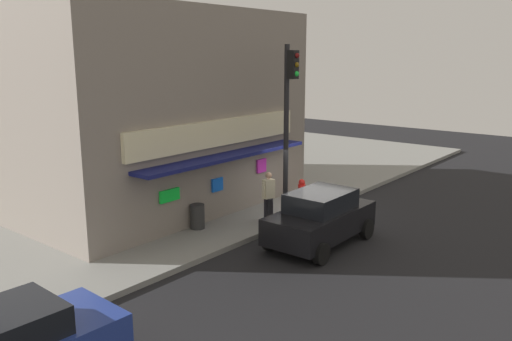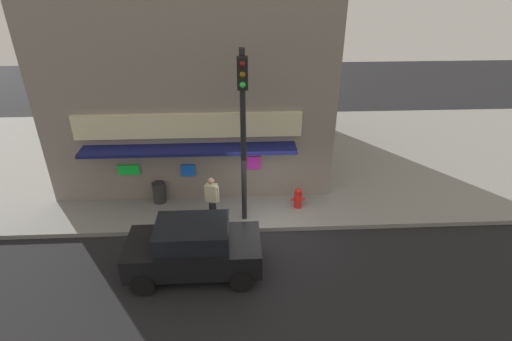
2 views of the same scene
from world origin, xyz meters
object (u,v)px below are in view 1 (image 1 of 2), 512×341
object	(u,v)px
traffic_light	(289,109)
fire_hydrant	(302,189)
trash_can	(197,216)
pedestrian	(269,195)
parked_car_black	(321,218)

from	to	relation	value
traffic_light	fire_hydrant	world-z (taller)	traffic_light
trash_can	pedestrian	bearing A→B (deg)	-32.82
traffic_light	fire_hydrant	distance (m)	4.00
parked_car_black	traffic_light	bearing A→B (deg)	56.70
traffic_light	trash_can	xyz separation A→B (m)	(-3.19, 1.35, -3.36)
fire_hydrant	trash_can	size ratio (longest dim) A/B	0.98
pedestrian	parked_car_black	world-z (taller)	pedestrian
fire_hydrant	pedestrian	xyz separation A→B (m)	(-3.10, -0.72, 0.55)
trash_can	parked_car_black	xyz separation A→B (m)	(1.65, -3.69, 0.29)
traffic_light	pedestrian	world-z (taller)	traffic_light
pedestrian	traffic_light	bearing A→B (deg)	-0.41
trash_can	fire_hydrant	bearing A→B (deg)	-6.79
trash_can	pedestrian	xyz separation A→B (m)	(2.08, -1.34, 0.53)
traffic_light	trash_can	world-z (taller)	traffic_light
fire_hydrant	pedestrian	bearing A→B (deg)	-166.85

